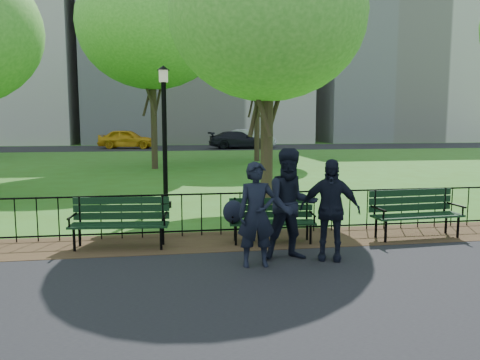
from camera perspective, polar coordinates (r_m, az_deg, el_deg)
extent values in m
plane|color=#37651A|center=(7.98, 3.71, -10.02)|extent=(120.00, 120.00, 0.00)
cube|color=#352015|center=(9.39, 1.69, -7.28)|extent=(60.00, 1.60, 0.01)
cube|color=black|center=(42.53, -6.70, 3.94)|extent=(70.00, 9.00, 0.01)
cylinder|color=black|center=(9.70, 1.16, -1.59)|extent=(24.00, 0.04, 0.04)
cylinder|color=black|center=(9.84, 1.15, -5.96)|extent=(24.00, 0.04, 0.04)
cylinder|color=black|center=(9.77, 1.16, -4.08)|extent=(0.02, 0.02, 0.90)
cube|color=#B5B1A5|center=(56.98, -5.36, 19.94)|extent=(24.00, 15.00, 30.00)
cube|color=beige|center=(62.71, 18.04, 15.66)|extent=(20.00, 15.00, 24.00)
cube|color=black|center=(9.08, 3.97, -5.20)|extent=(1.69, 0.61, 0.04)
cube|color=black|center=(9.25, 3.80, -2.97)|extent=(1.65, 0.20, 0.41)
cylinder|color=black|center=(8.91, -0.51, -6.79)|extent=(0.05, 0.05, 0.41)
cylinder|color=black|center=(9.08, 8.60, -6.60)|extent=(0.05, 0.05, 0.41)
cylinder|color=black|center=(9.23, -0.61, -6.30)|extent=(0.05, 0.05, 0.41)
cylinder|color=black|center=(9.40, 8.19, -6.13)|extent=(0.05, 0.05, 0.41)
cylinder|color=black|center=(8.98, -0.98, -4.25)|extent=(0.09, 0.51, 0.04)
cylinder|color=black|center=(9.17, 8.83, -4.09)|extent=(0.09, 0.51, 0.04)
ellipsoid|color=black|center=(8.88, -0.81, -3.89)|extent=(0.43, 0.32, 0.44)
cube|color=black|center=(8.96, -14.50, -5.35)|extent=(1.83, 0.65, 0.04)
cube|color=black|center=(9.14, -14.26, -2.89)|extent=(1.79, 0.20, 0.45)
cylinder|color=black|center=(9.02, -19.57, -6.92)|extent=(0.05, 0.05, 0.45)
cylinder|color=black|center=(8.72, -9.60, -7.08)|extent=(0.05, 0.05, 0.45)
cylinder|color=black|center=(9.35, -18.96, -6.40)|extent=(0.05, 0.05, 0.45)
cylinder|color=black|center=(9.07, -9.37, -6.52)|extent=(0.05, 0.05, 0.45)
cylinder|color=black|center=(9.12, -19.79, -4.17)|extent=(0.09, 0.56, 0.04)
cylinder|color=black|center=(8.80, -9.08, -4.24)|extent=(0.09, 0.56, 0.04)
cube|color=black|center=(10.08, 20.83, -4.11)|extent=(1.89, 0.62, 0.04)
cube|color=black|center=(10.24, 20.08, -1.88)|extent=(1.86, 0.17, 0.47)
cylinder|color=black|center=(9.55, 17.33, -6.00)|extent=(0.05, 0.05, 0.47)
cylinder|color=black|center=(10.45, 25.04, -5.24)|extent=(0.05, 0.05, 0.47)
cylinder|color=black|center=(9.86, 16.24, -5.55)|extent=(0.05, 0.05, 0.47)
cylinder|color=black|center=(10.73, 23.82, -4.86)|extent=(0.05, 0.05, 0.47)
cylinder|color=black|center=(9.59, 16.49, -3.36)|extent=(0.08, 0.58, 0.04)
cylinder|color=black|center=(10.56, 24.85, -2.79)|extent=(0.08, 0.58, 0.04)
cylinder|color=black|center=(13.01, -9.01, -2.97)|extent=(0.30, 0.30, 0.17)
cylinder|color=black|center=(12.83, -9.16, 4.24)|extent=(0.13, 0.13, 3.44)
cube|color=beige|center=(12.87, -9.32, 12.40)|extent=(0.24, 0.24, 0.32)
cone|color=black|center=(12.89, -9.34, 13.35)|extent=(0.34, 0.34, 0.13)
cylinder|color=#2D2116|center=(13.02, 3.26, 3.73)|extent=(0.35, 0.35, 3.16)
ellipsoid|color=green|center=(13.30, 3.37, 19.30)|extent=(5.32, 5.32, 4.52)
cylinder|color=#2D2116|center=(23.70, -10.44, 6.50)|extent=(0.32, 0.32, 4.27)
ellipsoid|color=green|center=(24.14, -10.71, 18.03)|extent=(7.18, 7.18, 6.11)
cylinder|color=#2D2116|center=(27.89, 2.08, 6.65)|extent=(0.32, 0.32, 4.23)
ellipsoid|color=green|center=(28.26, 2.13, 16.40)|extent=(7.12, 7.12, 6.05)
imported|color=black|center=(7.55, 2.04, -4.23)|extent=(0.63, 0.42, 1.70)
imported|color=black|center=(7.95, 6.26, -2.98)|extent=(0.93, 0.50, 1.90)
imported|color=black|center=(8.07, 10.90, -3.55)|extent=(1.09, 0.76, 1.72)
imported|color=gold|center=(42.06, -13.58, 4.90)|extent=(5.18, 2.82, 1.67)
imported|color=#989A9F|center=(42.45, 0.94, 5.10)|extent=(5.15, 2.19, 1.65)
imported|color=black|center=(40.69, -0.18, 4.91)|extent=(5.27, 2.38, 1.50)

